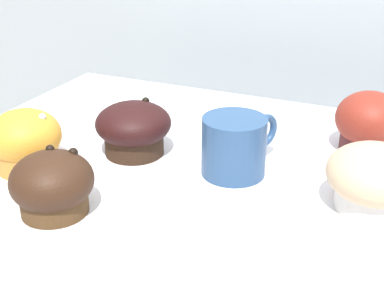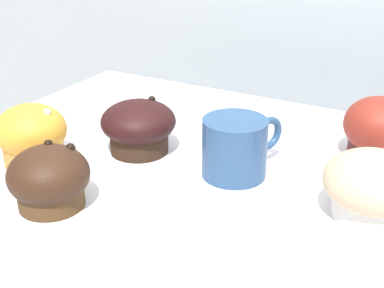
{
  "view_description": "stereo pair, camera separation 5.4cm",
  "coord_description": "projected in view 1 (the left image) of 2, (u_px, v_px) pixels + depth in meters",
  "views": [
    {
      "loc": [
        0.12,
        -0.57,
        1.27
      ],
      "look_at": [
        -0.12,
        -0.01,
        0.99
      ],
      "focal_mm": 50.0,
      "sensor_mm": 36.0,
      "label": 1
    },
    {
      "loc": [
        0.17,
        -0.54,
        1.27
      ],
      "look_at": [
        -0.12,
        -0.01,
        0.99
      ],
      "focal_mm": 50.0,
      "sensor_mm": 36.0,
      "label": 2
    }
  ],
  "objects": [
    {
      "name": "muffin_front_right",
      "position": [
        52.0,
        185.0,
        0.6
      ],
      "size": [
        0.09,
        0.09,
        0.08
      ],
      "color": "#483019",
      "rests_on": "display_counter"
    },
    {
      "name": "wall_back",
      "position": [
        354.0,
        84.0,
        1.17
      ],
      "size": [
        3.2,
        0.1,
        1.8
      ],
      "primitive_type": "cube",
      "color": "#A8B2B7",
      "rests_on": "ground"
    },
    {
      "name": "muffin_back_left",
      "position": [
        26.0,
        141.0,
        0.7
      ],
      "size": [
        0.09,
        0.09,
        0.08
      ],
      "color": "#C87F33",
      "rests_on": "display_counter"
    },
    {
      "name": "muffin_back_right",
      "position": [
        369.0,
        123.0,
        0.75
      ],
      "size": [
        0.09,
        0.09,
        0.09
      ],
      "color": "#4B2121",
      "rests_on": "display_counter"
    },
    {
      "name": "muffin_front_left",
      "position": [
        375.0,
        179.0,
        0.61
      ],
      "size": [
        0.11,
        0.11,
        0.08
      ],
      "color": "silver",
      "rests_on": "display_counter"
    },
    {
      "name": "muffin_front_center",
      "position": [
        134.0,
        128.0,
        0.74
      ],
      "size": [
        0.11,
        0.11,
        0.07
      ],
      "color": "black",
      "rests_on": "display_counter"
    },
    {
      "name": "coffee_cup",
      "position": [
        235.0,
        144.0,
        0.68
      ],
      "size": [
        0.08,
        0.12,
        0.08
      ],
      "color": "navy",
      "rests_on": "display_counter"
    }
  ]
}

